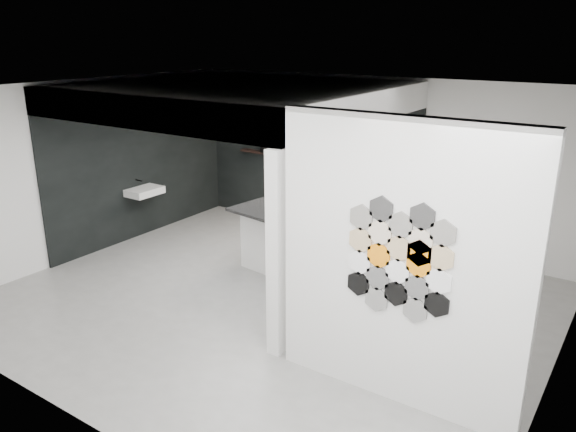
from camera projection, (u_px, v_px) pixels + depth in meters
The scene contains 17 objects.
floor at pixel (270, 301), 7.63m from camera, with size 7.00×6.00×0.01m, color slate.
partition_panel at pixel (399, 266), 5.22m from camera, with size 2.45×0.15×2.80m, color silver.
bay_clad_back at pixel (306, 164), 10.29m from camera, with size 4.40×0.04×2.35m, color black.
bay_clad_left at pixel (143, 169), 9.89m from camera, with size 0.04×4.00×2.35m, color black.
bulkhead at pixel (236, 98), 8.31m from camera, with size 4.40×4.00×0.40m, color silver.
corner_column at pixel (276, 257), 6.04m from camera, with size 0.16×0.16×2.35m, color silver.
fascia_beam at pixel (136, 112), 6.80m from camera, with size 4.40×0.16×0.40m, color silver.
wall_basin at pixel (145, 191), 9.71m from camera, with size 0.40×0.60×0.12m, color silver.
display_shelf at pixel (308, 159), 10.11m from camera, with size 3.00×0.15×0.04m, color black.
kitchen_island at pixel (292, 244), 8.29m from camera, with size 1.93×1.06×1.48m.
stockpot at pixel (265, 148), 10.59m from camera, with size 0.19×0.19×0.16m, color black.
kettle at pixel (360, 161), 9.53m from camera, with size 0.19×0.19×0.16m, color black.
glass_bowl at pixel (376, 165), 9.38m from camera, with size 0.12×0.12×0.09m, color gray.
glass_vase at pixel (376, 164), 9.37m from camera, with size 0.10×0.10×0.13m, color gray.
bottle_dark at pixel (297, 152), 10.21m from camera, with size 0.06×0.06×0.16m, color black.
utensil_cup at pixel (269, 150), 10.56m from camera, with size 0.07×0.07×0.09m, color black.
hex_tile_cluster at pixel (399, 260), 5.10m from camera, with size 1.04×0.02×1.16m.
Camera 1 is at (4.06, -5.57, 3.47)m, focal length 35.00 mm.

